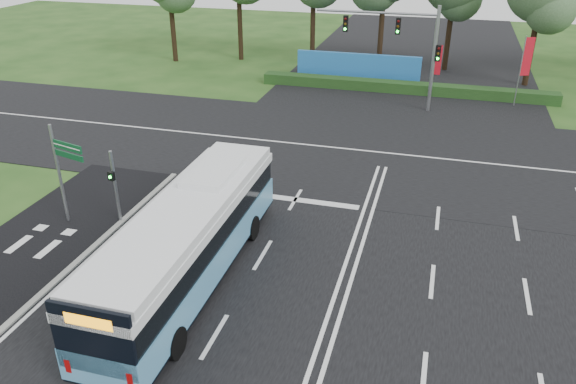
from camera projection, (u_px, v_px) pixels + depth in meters
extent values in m
plane|color=#214517|center=(344.00, 268.00, 21.58)|extent=(120.00, 120.00, 0.00)
cube|color=black|center=(344.00, 268.00, 21.57)|extent=(20.00, 120.00, 0.04)
cube|color=black|center=(383.00, 153.00, 31.91)|extent=(120.00, 14.00, 0.05)
cube|color=black|center=(16.00, 260.00, 22.02)|extent=(5.00, 18.00, 0.06)
cube|color=gray|center=(69.00, 269.00, 21.42)|extent=(0.25, 18.00, 0.12)
cube|color=#5497C3|center=(191.00, 256.00, 20.41)|extent=(2.55, 12.08, 1.11)
cube|color=black|center=(192.00, 267.00, 20.63)|extent=(2.52, 12.02, 0.30)
cube|color=black|center=(189.00, 232.00, 19.96)|extent=(2.45, 11.90, 0.96)
cube|color=white|center=(188.00, 217.00, 19.69)|extent=(2.55, 12.08, 0.35)
cube|color=white|center=(187.00, 208.00, 19.53)|extent=(2.50, 11.60, 0.35)
cube|color=white|center=(214.00, 172.00, 21.57)|extent=(1.62, 3.02, 0.25)
cube|color=black|center=(93.00, 342.00, 14.78)|extent=(2.44, 0.13, 2.21)
cube|color=orange|center=(88.00, 321.00, 14.44)|extent=(1.41, 0.06, 0.35)
cylinder|color=black|center=(200.00, 220.00, 23.89)|extent=(0.28, 1.05, 1.05)
cylinder|color=black|center=(253.00, 228.00, 23.32)|extent=(0.28, 1.05, 1.05)
cylinder|color=black|center=(107.00, 329.00, 17.64)|extent=(0.28, 1.05, 1.05)
cylinder|color=black|center=(176.00, 343.00, 17.08)|extent=(0.28, 1.05, 1.05)
cylinder|color=gray|center=(116.00, 188.00, 24.07)|extent=(0.14, 0.14, 3.39)
cube|color=black|center=(111.00, 176.00, 23.64)|extent=(0.30, 0.23, 0.39)
sphere|color=#19F233|center=(110.00, 177.00, 23.55)|extent=(0.14, 0.14, 0.14)
cylinder|color=gray|center=(60.00, 175.00, 23.89)|extent=(0.14, 0.14, 4.52)
cube|color=#0C4323|center=(67.00, 147.00, 22.85)|extent=(1.65, 0.50, 0.34)
cube|color=#0C4323|center=(69.00, 155.00, 23.03)|extent=(1.65, 0.50, 0.25)
cube|color=white|center=(66.00, 147.00, 22.82)|extent=(1.53, 0.42, 0.05)
cylinder|color=gray|center=(432.00, 71.00, 40.64)|extent=(0.06, 0.06, 3.98)
cube|color=red|center=(438.00, 60.00, 40.18)|extent=(0.53, 0.08, 2.12)
cylinder|color=gray|center=(520.00, 72.00, 38.71)|extent=(0.08, 0.08, 4.89)
cube|color=red|center=(528.00, 57.00, 38.28)|extent=(0.62, 0.27, 2.61)
cylinder|color=gray|center=(433.00, 60.00, 37.19)|extent=(0.24, 0.24, 7.00)
cylinder|color=gray|center=(376.00, 12.00, 36.87)|extent=(8.00, 0.16, 0.16)
cube|color=black|center=(398.00, 26.00, 36.87)|extent=(0.32, 0.28, 1.05)
cube|color=black|center=(346.00, 24.00, 37.72)|extent=(0.32, 0.28, 1.05)
cube|color=black|center=(438.00, 53.00, 36.91)|extent=(0.32, 0.28, 1.05)
cube|color=#193A15|center=(404.00, 88.00, 42.51)|extent=(22.00, 1.20, 0.80)
cube|color=blue|center=(358.00, 67.00, 45.32)|extent=(10.00, 0.30, 2.20)
cylinder|color=black|center=(172.00, 21.00, 50.30)|extent=(0.44, 0.44, 7.19)
cylinder|color=black|center=(240.00, 14.00, 50.62)|extent=(0.44, 0.44, 8.24)
cylinder|color=black|center=(313.00, 18.00, 48.54)|extent=(0.44, 0.44, 8.28)
cylinder|color=black|center=(382.00, 22.00, 47.34)|extent=(0.44, 0.44, 8.03)
cylinder|color=black|center=(449.00, 29.00, 47.35)|extent=(0.44, 0.44, 6.95)
cylinder|color=black|center=(533.00, 41.00, 42.97)|extent=(0.44, 0.44, 6.99)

